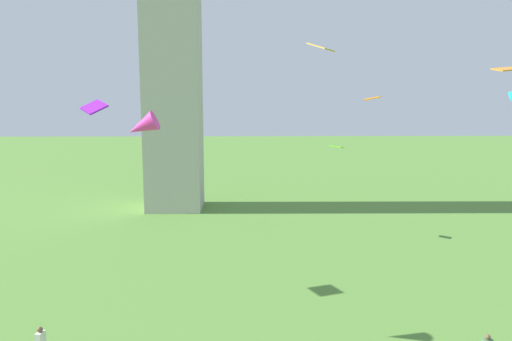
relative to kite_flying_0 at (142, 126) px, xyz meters
name	(u,v)px	position (x,y,z in m)	size (l,w,h in m)	color
kite_flying_0	(142,126)	(0.00, 0.00, 0.00)	(1.57, 0.97, 1.36)	#E733A1
kite_flying_1	(507,69)	(14.98, -1.83, 2.39)	(1.16, 0.93, 0.24)	orange
kite_flying_2	(94,107)	(-3.73, 5.71, 0.65)	(1.81, 1.83, 0.82)	purple
kite_flying_3	(321,47)	(8.95, 8.56, 4.06)	(1.68, 1.75, 0.60)	gold
kite_flying_5	(337,147)	(11.41, 16.36, -2.71)	(1.19, 1.12, 0.23)	#63D612
kite_flying_6	(372,98)	(11.32, 5.31, 1.12)	(1.05, 0.92, 0.27)	orange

